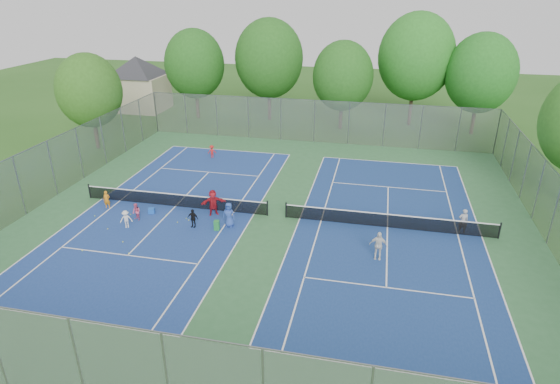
# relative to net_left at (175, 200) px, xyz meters

# --- Properties ---
(ground) EXTENTS (120.00, 120.00, 0.00)m
(ground) POSITION_rel_net_left_xyz_m (7.00, 0.00, -0.46)
(ground) COLOR #28551A
(ground) RESTS_ON ground
(court_pad) EXTENTS (32.00, 32.00, 0.01)m
(court_pad) POSITION_rel_net_left_xyz_m (7.00, 0.00, -0.45)
(court_pad) COLOR #2E6337
(court_pad) RESTS_ON ground
(court_left) EXTENTS (10.97, 23.77, 0.01)m
(court_left) POSITION_rel_net_left_xyz_m (0.00, 0.00, -0.44)
(court_left) COLOR navy
(court_left) RESTS_ON court_pad
(court_right) EXTENTS (10.97, 23.77, 0.01)m
(court_right) POSITION_rel_net_left_xyz_m (14.00, 0.00, -0.44)
(court_right) COLOR navy
(court_right) RESTS_ON court_pad
(net_left) EXTENTS (12.87, 0.10, 0.91)m
(net_left) POSITION_rel_net_left_xyz_m (0.00, 0.00, 0.00)
(net_left) COLOR black
(net_left) RESTS_ON ground
(net_right) EXTENTS (12.87, 0.10, 0.91)m
(net_right) POSITION_rel_net_left_xyz_m (14.00, 0.00, 0.00)
(net_right) COLOR black
(net_right) RESTS_ON ground
(fence_north) EXTENTS (32.00, 0.10, 4.00)m
(fence_north) POSITION_rel_net_left_xyz_m (7.00, 16.00, 1.54)
(fence_north) COLOR gray
(fence_north) RESTS_ON ground
(fence_south) EXTENTS (32.00, 0.10, 4.00)m
(fence_south) POSITION_rel_net_left_xyz_m (7.00, -16.00, 1.54)
(fence_south) COLOR gray
(fence_south) RESTS_ON ground
(fence_west) EXTENTS (0.10, 32.00, 4.00)m
(fence_west) POSITION_rel_net_left_xyz_m (-9.00, 0.00, 1.54)
(fence_west) COLOR gray
(fence_west) RESTS_ON ground
(fence_east) EXTENTS (0.10, 32.00, 4.00)m
(fence_east) POSITION_rel_net_left_xyz_m (23.00, 0.00, 1.54)
(fence_east) COLOR gray
(fence_east) RESTS_ON ground
(house) EXTENTS (11.03, 11.03, 7.30)m
(house) POSITION_rel_net_left_xyz_m (-15.00, 24.00, 3.76)
(house) COLOR #B7A88C
(house) RESTS_ON ground
(tree_nw) EXTENTS (6.40, 6.40, 9.58)m
(tree_nw) POSITION_rel_net_left_xyz_m (-7.00, 22.00, 5.44)
(tree_nw) COLOR #443326
(tree_nw) RESTS_ON ground
(tree_nl) EXTENTS (7.20, 7.20, 10.69)m
(tree_nl) POSITION_rel_net_left_xyz_m (1.00, 23.00, 6.09)
(tree_nl) COLOR #443326
(tree_nl) RESTS_ON ground
(tree_nc) EXTENTS (6.00, 6.00, 8.85)m
(tree_nc) POSITION_rel_net_left_xyz_m (9.00, 21.00, 4.94)
(tree_nc) COLOR #443326
(tree_nc) RESTS_ON ground
(tree_nr) EXTENTS (7.60, 7.60, 11.42)m
(tree_nr) POSITION_rel_net_left_xyz_m (16.00, 24.00, 6.59)
(tree_nr) COLOR #443326
(tree_nr) RESTS_ON ground
(tree_ne) EXTENTS (6.60, 6.60, 9.77)m
(tree_ne) POSITION_rel_net_left_xyz_m (22.00, 22.00, 5.51)
(tree_ne) COLOR #443326
(tree_ne) RESTS_ON ground
(tree_side_w) EXTENTS (5.60, 5.60, 8.47)m
(tree_side_w) POSITION_rel_net_left_xyz_m (-12.00, 10.00, 4.79)
(tree_side_w) COLOR #443326
(tree_side_w) RESTS_ON ground
(ball_crate) EXTENTS (0.50, 0.50, 0.33)m
(ball_crate) POSITION_rel_net_left_xyz_m (-1.12, -1.25, -0.29)
(ball_crate) COLOR #1850B5
(ball_crate) RESTS_ON ground
(ball_hopper) EXTENTS (0.36, 0.36, 0.62)m
(ball_hopper) POSITION_rel_net_left_xyz_m (3.83, -2.53, -0.14)
(ball_hopper) COLOR #268E39
(ball_hopper) RESTS_ON ground
(student_a) EXTENTS (0.50, 0.38, 1.22)m
(student_a) POSITION_rel_net_left_xyz_m (-4.33, -1.18, 0.15)
(student_a) COLOR orange
(student_a) RESTS_ON ground
(student_b) EXTENTS (0.69, 0.65, 1.14)m
(student_b) POSITION_rel_net_left_xyz_m (-1.54, -2.37, 0.11)
(student_b) COLOR #D25176
(student_b) RESTS_ON ground
(student_c) EXTENTS (0.85, 0.69, 1.15)m
(student_c) POSITION_rel_net_left_xyz_m (-1.68, -3.42, 0.12)
(student_c) COLOR silver
(student_c) RESTS_ON ground
(student_d) EXTENTS (0.74, 0.37, 1.21)m
(student_d) POSITION_rel_net_left_xyz_m (2.30, -2.48, 0.15)
(student_d) COLOR black
(student_d) RESTS_ON ground
(student_e) EXTENTS (0.80, 0.53, 1.59)m
(student_e) POSITION_rel_net_left_xyz_m (4.44, -1.93, 0.34)
(student_e) COLOR #2A479A
(student_e) RESTS_ON ground
(student_f) EXTENTS (1.64, 1.25, 1.73)m
(student_f) POSITION_rel_net_left_xyz_m (2.94, -0.60, 0.41)
(student_f) COLOR #A61721
(student_f) RESTS_ON ground
(child_far_baseline) EXTENTS (0.83, 0.65, 1.13)m
(child_far_baseline) POSITION_rel_net_left_xyz_m (-0.90, 9.72, 0.11)
(child_far_baseline) COLOR red
(child_far_baseline) RESTS_ON ground
(instructor) EXTENTS (0.63, 0.47, 1.58)m
(instructor) POSITION_rel_net_left_xyz_m (18.35, 0.29, 0.33)
(instructor) COLOR #969699
(instructor) RESTS_ON ground
(teen_court_b) EXTENTS (0.97, 0.42, 1.64)m
(teen_court_b) POSITION_rel_net_left_xyz_m (13.47, -3.75, 0.37)
(teen_court_b) COLOR silver
(teen_court_b) RESTS_ON ground
(tennis_ball_0) EXTENTS (0.07, 0.07, 0.07)m
(tennis_ball_0) POSITION_rel_net_left_xyz_m (-0.01, -6.24, -0.42)
(tennis_ball_0) COLOR #DEF138
(tennis_ball_0) RESTS_ON ground
(tennis_ball_1) EXTENTS (0.07, 0.07, 0.07)m
(tennis_ball_1) POSITION_rel_net_left_xyz_m (-2.32, -1.82, -0.42)
(tennis_ball_1) COLOR gold
(tennis_ball_1) RESTS_ON ground
(tennis_ball_2) EXTENTS (0.07, 0.07, 0.07)m
(tennis_ball_2) POSITION_rel_net_left_xyz_m (1.68, -1.77, -0.42)
(tennis_ball_2) COLOR #E6F138
(tennis_ball_2) RESTS_ON ground
(tennis_ball_3) EXTENTS (0.07, 0.07, 0.07)m
(tennis_ball_3) POSITION_rel_net_left_xyz_m (-2.71, -3.92, -0.42)
(tennis_ball_3) COLOR yellow
(tennis_ball_3) RESTS_ON ground
(tennis_ball_4) EXTENTS (0.07, 0.07, 0.07)m
(tennis_ball_4) POSITION_rel_net_left_xyz_m (-4.47, -2.53, -0.42)
(tennis_ball_4) COLOR #B7E034
(tennis_ball_4) RESTS_ON ground
(tennis_ball_5) EXTENTS (0.07, 0.07, 0.07)m
(tennis_ball_5) POSITION_rel_net_left_xyz_m (-2.71, -6.53, -0.42)
(tennis_ball_5) COLOR #C9DB32
(tennis_ball_5) RESTS_ON ground
(tennis_ball_6) EXTENTS (0.07, 0.07, 0.07)m
(tennis_ball_6) POSITION_rel_net_left_xyz_m (1.11, -2.21, -0.42)
(tennis_ball_6) COLOR gold
(tennis_ball_6) RESTS_ON ground
(tennis_ball_7) EXTENTS (0.07, 0.07, 0.07)m
(tennis_ball_7) POSITION_rel_net_left_xyz_m (0.00, -1.43, -0.42)
(tennis_ball_7) COLOR #CCF038
(tennis_ball_7) RESTS_ON ground
(tennis_ball_8) EXTENTS (0.07, 0.07, 0.07)m
(tennis_ball_8) POSITION_rel_net_left_xyz_m (1.46, -1.59, -0.42)
(tennis_ball_8) COLOR #A2C62E
(tennis_ball_8) RESTS_ON ground
(tennis_ball_9) EXTENTS (0.07, 0.07, 0.07)m
(tennis_ball_9) POSITION_rel_net_left_xyz_m (-0.99, -5.16, -0.42)
(tennis_ball_9) COLOR #C9D531
(tennis_ball_9) RESTS_ON ground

